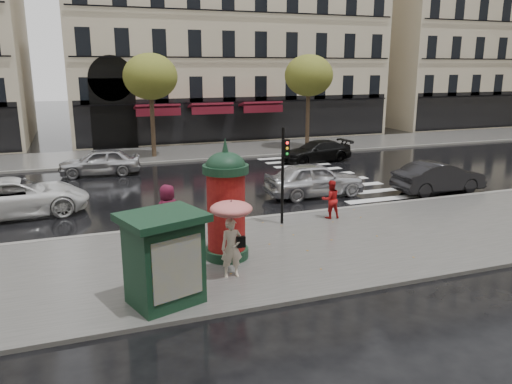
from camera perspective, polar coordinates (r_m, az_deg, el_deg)
name	(u,v)px	position (r m, az deg, el deg)	size (l,w,h in m)	color
ground	(298,244)	(16.94, 4.87, -5.93)	(160.00, 160.00, 0.00)	black
near_sidewalk	(305,247)	(16.50, 5.61, -6.28)	(90.00, 7.00, 0.12)	#474744
far_sidewalk	(182,153)	(34.56, -8.51, 4.43)	(90.00, 6.00, 0.12)	#474744
near_kerb	(266,217)	(19.54, 1.17, -2.91)	(90.00, 0.25, 0.14)	slate
far_kerb	(191,160)	(31.67, -7.39, 3.60)	(90.00, 0.25, 0.14)	slate
zebra_crossing	(324,175)	(27.81, 7.79, 1.98)	(3.60, 11.75, 0.01)	silver
bldg_far_corner	(219,1)	(46.53, -4.28, 20.91)	(26.00, 14.00, 22.90)	#B7A88C
bldg_far_right	(474,13)	(60.54, 23.64, 18.25)	(24.00, 14.00, 22.90)	#B7A88C
tree_far_left	(150,77)	(32.76, -11.98, 12.74)	(3.40, 3.40, 6.64)	#38281C
tree_far_right	(309,76)	(36.05, 6.04, 13.06)	(3.40, 3.40, 6.64)	#38281C
woman_umbrella	(232,226)	(13.60, -2.82, -3.90)	(1.16, 1.16, 2.23)	beige
woman_red	(331,199)	(19.32, 8.53, -0.83)	(0.72, 0.56, 1.48)	red
man_burgundy	(168,212)	(16.98, -10.03, -2.27)	(0.92, 0.60, 1.89)	#511025
morris_column	(226,202)	(14.92, -3.45, -1.09)	(1.37, 1.37, 3.69)	#12301E
traffic_light	(284,167)	(18.08, 3.18, 2.92)	(0.25, 0.35, 3.58)	black
newsstand	(164,257)	(12.42, -10.49, -7.37)	(2.30, 2.11, 2.28)	#12301E
car_silver	(314,179)	(23.00, 6.68, 1.46)	(1.86, 4.62, 1.58)	silver
car_darkgrey	(439,177)	(25.05, 20.16, 1.59)	(1.55, 4.44, 1.46)	black
car_white	(16,197)	(21.95, -25.76, -0.53)	(2.56, 5.54, 1.54)	white
car_black	(317,151)	(31.57, 6.94, 4.66)	(1.83, 4.50, 1.31)	black
car_far_silver	(100,162)	(28.65, -17.44, 3.31)	(1.74, 4.32, 1.47)	#AAAAAF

